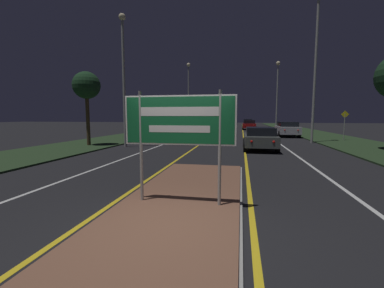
% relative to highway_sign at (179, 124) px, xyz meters
% --- Properties ---
extents(ground_plane, '(160.00, 160.00, 0.00)m').
position_rel_highway_sign_xyz_m(ground_plane, '(0.00, -1.23, -1.86)').
color(ground_plane, black).
extents(median_island, '(2.80, 9.26, 0.10)m').
position_rel_highway_sign_xyz_m(median_island, '(0.00, 0.00, -1.82)').
color(median_island, '#999993').
rests_on(median_island, ground_plane).
extents(verge_left, '(5.00, 100.00, 0.08)m').
position_rel_highway_sign_xyz_m(verge_left, '(-9.50, 18.77, -1.82)').
color(verge_left, '#23381E').
rests_on(verge_left, ground_plane).
extents(verge_right, '(5.00, 100.00, 0.08)m').
position_rel_highway_sign_xyz_m(verge_right, '(9.50, 18.77, -1.82)').
color(verge_right, '#23381E').
rests_on(verge_right, ground_plane).
extents(centre_line_yellow_left, '(0.12, 70.00, 0.01)m').
position_rel_highway_sign_xyz_m(centre_line_yellow_left, '(-1.59, 23.77, -1.86)').
color(centre_line_yellow_left, gold).
rests_on(centre_line_yellow_left, ground_plane).
extents(centre_line_yellow_right, '(0.12, 70.00, 0.01)m').
position_rel_highway_sign_xyz_m(centre_line_yellow_right, '(1.59, 23.77, -1.86)').
color(centre_line_yellow_right, gold).
rests_on(centre_line_yellow_right, ground_plane).
extents(lane_line_white_left, '(0.12, 70.00, 0.01)m').
position_rel_highway_sign_xyz_m(lane_line_white_left, '(-4.20, 23.77, -1.86)').
color(lane_line_white_left, silver).
rests_on(lane_line_white_left, ground_plane).
extents(lane_line_white_right, '(0.12, 70.00, 0.01)m').
position_rel_highway_sign_xyz_m(lane_line_white_right, '(4.20, 23.77, -1.86)').
color(lane_line_white_right, silver).
rests_on(lane_line_white_right, ground_plane).
extents(edge_line_white_left, '(0.10, 70.00, 0.01)m').
position_rel_highway_sign_xyz_m(edge_line_white_left, '(-7.20, 23.77, -1.86)').
color(edge_line_white_left, silver).
rests_on(edge_line_white_left, ground_plane).
extents(edge_line_white_right, '(0.10, 70.00, 0.01)m').
position_rel_highway_sign_xyz_m(edge_line_white_right, '(7.20, 23.77, -1.86)').
color(edge_line_white_right, silver).
rests_on(edge_line_white_right, ground_plane).
extents(highway_sign, '(2.49, 0.07, 2.49)m').
position_rel_highway_sign_xyz_m(highway_sign, '(0.00, 0.00, 0.00)').
color(highway_sign, '#9E9E99').
rests_on(highway_sign, median_island).
extents(streetlight_left_near, '(0.44, 0.44, 8.55)m').
position_rel_highway_sign_xyz_m(streetlight_left_near, '(-6.25, 10.47, 3.28)').
color(streetlight_left_near, '#9E9E99').
rests_on(streetlight_left_near, ground_plane).
extents(streetlight_left_far, '(0.55, 0.55, 9.91)m').
position_rel_highway_sign_xyz_m(streetlight_left_far, '(-6.52, 32.81, 4.58)').
color(streetlight_left_far, '#9E9E99').
rests_on(streetlight_left_far, ground_plane).
extents(streetlight_right_near, '(0.60, 0.60, 11.25)m').
position_rel_highway_sign_xyz_m(streetlight_right_near, '(6.66, 15.44, 5.62)').
color(streetlight_right_near, '#9E9E99').
rests_on(streetlight_right_near, ground_plane).
extents(streetlight_right_far, '(0.56, 0.56, 9.58)m').
position_rel_highway_sign_xyz_m(streetlight_right_far, '(6.19, 32.41, 4.49)').
color(streetlight_right_far, '#9E9E99').
rests_on(streetlight_right_far, ground_plane).
extents(car_receding_0, '(1.99, 4.21, 1.37)m').
position_rel_highway_sign_xyz_m(car_receding_0, '(2.48, 10.66, -1.14)').
color(car_receding_0, '#4C514C').
rests_on(car_receding_0, ground_plane).
extents(car_receding_1, '(2.02, 4.82, 1.49)m').
position_rel_highway_sign_xyz_m(car_receding_1, '(5.91, 21.80, -1.07)').
color(car_receding_1, '#B7B7BC').
rests_on(car_receding_1, ground_plane).
extents(car_receding_2, '(2.03, 4.46, 1.47)m').
position_rel_highway_sign_xyz_m(car_receding_2, '(2.53, 34.86, -1.09)').
color(car_receding_2, maroon).
rests_on(car_receding_2, ground_plane).
extents(car_receding_3, '(1.93, 4.74, 1.47)m').
position_rel_highway_sign_xyz_m(car_receding_3, '(2.63, 47.06, -1.08)').
color(car_receding_3, black).
rests_on(car_receding_3, ground_plane).
extents(car_approaching_0, '(1.95, 4.47, 1.38)m').
position_rel_highway_sign_xyz_m(car_approaching_0, '(-2.65, 14.30, -1.14)').
color(car_approaching_0, maroon).
rests_on(car_approaching_0, ground_plane).
extents(warning_sign, '(0.60, 0.06, 2.42)m').
position_rel_highway_sign_xyz_m(warning_sign, '(9.64, 17.51, -0.33)').
color(warning_sign, '#9E9E99').
rests_on(warning_sign, verge_right).
extents(roadside_palm_left, '(1.80, 1.80, 4.92)m').
position_rel_highway_sign_xyz_m(roadside_palm_left, '(-8.86, 10.30, 2.16)').
color(roadside_palm_left, '#4C3823').
rests_on(roadside_palm_left, verge_left).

